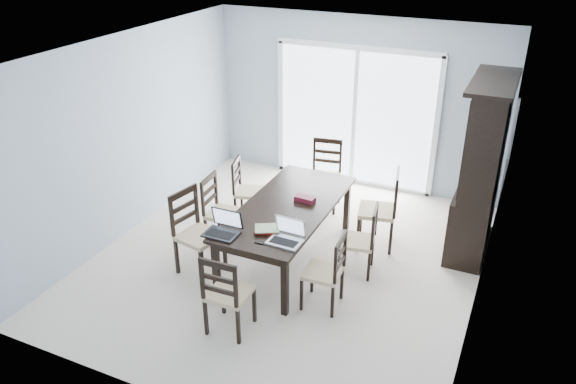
% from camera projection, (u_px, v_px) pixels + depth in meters
% --- Properties ---
extents(floor, '(5.00, 5.00, 0.00)m').
position_uv_depth(floor, '(288.00, 258.00, 7.04)').
color(floor, silver).
rests_on(floor, ground).
extents(ceiling, '(5.00, 5.00, 0.00)m').
position_uv_depth(ceiling, '(288.00, 50.00, 5.87)').
color(ceiling, white).
rests_on(ceiling, back_wall).
extents(back_wall, '(4.50, 0.02, 2.60)m').
position_uv_depth(back_wall, '(356.00, 103.00, 8.49)').
color(back_wall, '#95A4B2').
rests_on(back_wall, floor).
extents(wall_left, '(0.02, 5.00, 2.60)m').
position_uv_depth(wall_left, '(130.00, 135.00, 7.29)').
color(wall_left, '#95A4B2').
rests_on(wall_left, floor).
extents(wall_right, '(0.02, 5.00, 2.60)m').
position_uv_depth(wall_right, '(492.00, 201.00, 5.63)').
color(wall_right, '#95A4B2').
rests_on(wall_right, floor).
extents(balcony, '(4.50, 2.00, 0.10)m').
position_uv_depth(balcony, '(369.00, 161.00, 9.91)').
color(balcony, gray).
rests_on(balcony, ground).
extents(railing, '(4.50, 0.06, 1.10)m').
position_uv_depth(railing, '(387.00, 112.00, 10.46)').
color(railing, '#99999E').
rests_on(railing, balcony).
extents(dining_table, '(1.00, 2.20, 0.75)m').
position_uv_depth(dining_table, '(288.00, 211.00, 6.74)').
color(dining_table, black).
rests_on(dining_table, floor).
extents(china_hutch, '(0.50, 1.38, 2.20)m').
position_uv_depth(china_hutch, '(481.00, 171.00, 6.83)').
color(china_hutch, black).
rests_on(china_hutch, floor).
extents(sliding_door, '(2.52, 0.05, 2.18)m').
position_uv_depth(sliding_door, '(355.00, 117.00, 8.57)').
color(sliding_door, silver).
rests_on(sliding_door, floor).
extents(chair_left_near, '(0.54, 0.53, 1.19)m').
position_uv_depth(chair_left_near, '(192.00, 223.00, 6.57)').
color(chair_left_near, black).
rests_on(chair_left_near, floor).
extents(chair_left_mid, '(0.45, 0.43, 1.08)m').
position_uv_depth(chair_left_mid, '(217.00, 203.00, 7.14)').
color(chair_left_mid, black).
rests_on(chair_left_mid, floor).
extents(chair_left_far, '(0.48, 0.47, 1.03)m').
position_uv_depth(chair_left_far, '(244.00, 183.00, 7.73)').
color(chair_left_far, black).
rests_on(chair_left_far, floor).
extents(chair_right_near, '(0.42, 0.41, 1.03)m').
position_uv_depth(chair_right_near, '(331.00, 264.00, 5.95)').
color(chair_right_near, black).
rests_on(chair_right_near, floor).
extents(chair_right_mid, '(0.45, 0.44, 1.02)m').
position_uv_depth(chair_right_mid, '(365.00, 233.00, 6.54)').
color(chair_right_mid, black).
rests_on(chair_right_mid, floor).
extents(chair_right_far, '(0.55, 0.54, 1.21)m').
position_uv_depth(chair_right_far, '(386.00, 201.00, 7.04)').
color(chair_right_far, black).
rests_on(chair_right_far, floor).
extents(chair_end_near, '(0.42, 0.43, 1.09)m').
position_uv_depth(chair_end_near, '(224.00, 287.00, 5.54)').
color(chair_end_near, black).
rests_on(chair_end_near, floor).
extents(chair_end_far, '(0.49, 0.51, 1.14)m').
position_uv_depth(chair_end_far, '(326.00, 166.00, 8.10)').
color(chair_end_far, black).
rests_on(chair_end_far, floor).
extents(laptop_dark, '(0.37, 0.26, 0.25)m').
position_uv_depth(laptop_dark, '(221.00, 230.00, 6.07)').
color(laptop_dark, black).
rests_on(laptop_dark, dining_table).
extents(laptop_silver, '(0.36, 0.26, 0.25)m').
position_uv_depth(laptop_silver, '(285.00, 238.00, 5.92)').
color(laptop_silver, '#B8B8BA').
rests_on(laptop_silver, dining_table).
extents(book_stack, '(0.33, 0.30, 0.04)m').
position_uv_depth(book_stack, '(267.00, 229.00, 6.16)').
color(book_stack, maroon).
rests_on(book_stack, dining_table).
extents(cell_phone, '(0.11, 0.05, 0.01)m').
position_uv_depth(cell_phone, '(259.00, 242.00, 5.95)').
color(cell_phone, black).
rests_on(cell_phone, dining_table).
extents(game_box, '(0.25, 0.14, 0.06)m').
position_uv_depth(game_box, '(305.00, 199.00, 6.79)').
color(game_box, '#4F0F1F').
rests_on(game_box, dining_table).
extents(hot_tub, '(2.20, 2.05, 0.98)m').
position_uv_depth(hot_tub, '(327.00, 124.00, 10.04)').
color(hot_tub, brown).
rests_on(hot_tub, balcony).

